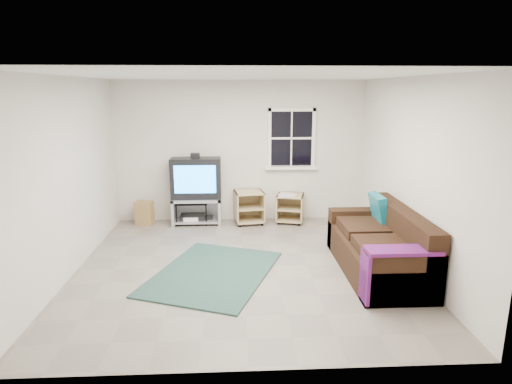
{
  "coord_description": "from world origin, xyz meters",
  "views": [
    {
      "loc": [
        -0.1,
        -5.61,
        2.43
      ],
      "look_at": [
        0.2,
        0.4,
        0.98
      ],
      "focal_mm": 30.0,
      "sensor_mm": 36.0,
      "label": 1
    }
  ],
  "objects": [
    {
      "name": "sofa",
      "position": [
        1.86,
        -0.25,
        0.33
      ],
      "size": [
        0.92,
        2.07,
        0.95
      ],
      "color": "black",
      "rests_on": "ground"
    },
    {
      "name": "side_table_left",
      "position": [
        0.14,
        2.06,
        0.32
      ],
      "size": [
        0.58,
        0.58,
        0.61
      ],
      "rotation": [
        0.0,
        0.0,
        0.15
      ],
      "color": "tan",
      "rests_on": "ground"
    },
    {
      "name": "tv_unit",
      "position": [
        -0.81,
        2.05,
        0.72
      ],
      "size": [
        0.9,
        0.45,
        1.32
      ],
      "color": "#A4A4AC",
      "rests_on": "ground"
    },
    {
      "name": "paper_bag",
      "position": [
        -1.77,
        2.01,
        0.22
      ],
      "size": [
        0.34,
        0.26,
        0.44
      ],
      "primitive_type": "cube",
      "rotation": [
        0.0,
        0.0,
        -0.22
      ],
      "color": "olive",
      "rests_on": "ground"
    },
    {
      "name": "shag_rug",
      "position": [
        -0.42,
        -0.22,
        0.01
      ],
      "size": [
        2.0,
        2.31,
        0.02
      ],
      "primitive_type": "cube",
      "rotation": [
        0.0,
        0.0,
        -0.36
      ],
      "color": "#2F2015",
      "rests_on": "ground"
    },
    {
      "name": "room",
      "position": [
        0.95,
        2.27,
        1.48
      ],
      "size": [
        4.6,
        4.62,
        4.6
      ],
      "color": "gray",
      "rests_on": "ground"
    },
    {
      "name": "av_rack",
      "position": [
        -0.9,
        2.07,
        0.5
      ],
      "size": [
        0.58,
        0.42,
        1.15
      ],
      "color": "black",
      "rests_on": "ground"
    },
    {
      "name": "side_table_right",
      "position": [
        0.92,
        2.07,
        0.31
      ],
      "size": [
        0.58,
        0.58,
        0.55
      ],
      "rotation": [
        0.0,
        0.0,
        -0.24
      ],
      "color": "tan",
      "rests_on": "ground"
    }
  ]
}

